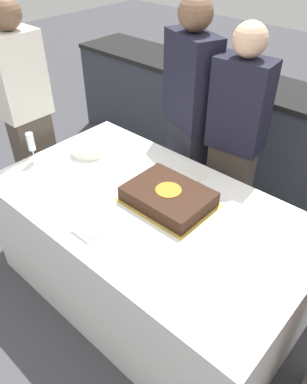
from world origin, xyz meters
TOP-DOWN VIEW (x-y plane):
  - ground_plane at (0.00, 0.00)m, footprint 14.00×14.00m
  - back_counter at (0.00, 1.60)m, footprint 4.40×0.58m
  - dining_table at (0.00, 0.00)m, footprint 1.83×1.05m
  - cake at (0.08, 0.08)m, footprint 0.49×0.38m
  - plate_stack at (-0.66, 0.13)m, footprint 0.22×0.22m
  - wine_glass at (-0.85, -0.17)m, footprint 0.06×0.06m
  - side_plate_near_cake at (0.01, 0.40)m, footprint 0.17×0.17m
  - side_plate_right_edge at (0.59, -0.08)m, footprint 0.17×0.17m
  - utensil_pile at (-0.08, -0.38)m, footprint 0.13×0.10m
  - person_cutting_cake at (0.08, 0.74)m, footprint 0.36×0.23m
  - person_seated_left at (-1.14, 0.00)m, footprint 0.20×0.32m
  - person_standing_back at (-0.30, 0.74)m, footprint 0.45×0.34m

SIDE VIEW (x-z plane):
  - ground_plane at x=0.00m, z-range 0.00..0.00m
  - dining_table at x=0.00m, z-range 0.00..0.75m
  - back_counter at x=0.00m, z-range 0.00..0.92m
  - side_plate_near_cake at x=0.01m, z-range 0.75..0.76m
  - side_plate_right_edge at x=0.59m, z-range 0.75..0.76m
  - utensil_pile at x=-0.08m, z-range 0.75..0.77m
  - plate_stack at x=-0.66m, z-range 0.75..0.82m
  - cake at x=0.08m, z-range 0.75..0.84m
  - person_cutting_cake at x=0.08m, z-range 0.03..1.63m
  - person_standing_back at x=-0.30m, z-range 0.03..1.72m
  - person_seated_left at x=-1.14m, z-range 0.04..1.71m
  - wine_glass at x=-0.85m, z-range 0.79..0.99m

